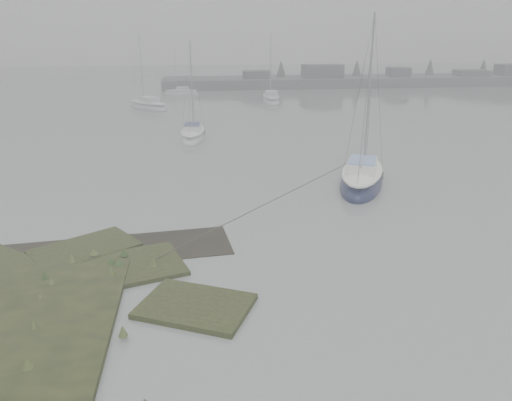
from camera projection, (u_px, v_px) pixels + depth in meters
name	position (u px, v px, depth m)	size (l,w,h in m)	color
ground	(188.00, 129.00, 44.88)	(160.00, 160.00, 0.00)	slate
far_shoreline	(364.00, 80.00, 77.51)	(60.00, 8.00, 4.15)	#4C4F51
sailboat_main	(362.00, 179.00, 29.04)	(4.99, 7.62, 10.25)	#121838
sailboat_white	(193.00, 136.00, 40.97)	(2.43, 6.03, 8.30)	silver
sailboat_far_a	(149.00, 107.00, 55.80)	(5.56, 5.96, 8.67)	#AAAEB4
sailboat_far_b	(271.00, 100.00, 60.88)	(2.25, 6.33, 8.85)	silver
sailboat_far_c	(181.00, 93.00, 67.54)	(4.76, 1.71, 6.64)	silver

